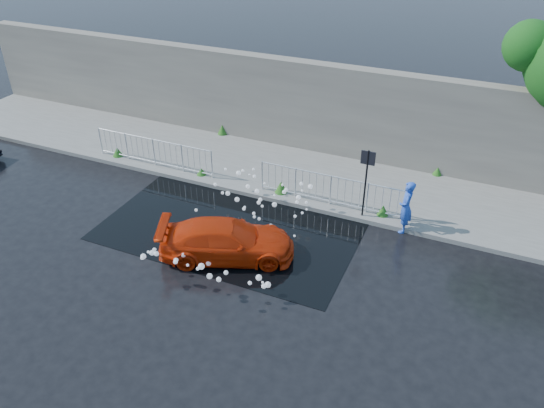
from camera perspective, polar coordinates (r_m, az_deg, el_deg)
The scene contains 12 objects.
ground at distance 16.58m, azimuth -7.46°, elevation -3.83°, with size 90.00×90.00×0.00m, color black.
pavement at distance 20.29m, azimuth -0.39°, elevation 3.91°, with size 30.00×4.00×0.15m, color slate.
curb at distance 18.72m, azimuth -2.89°, elevation 1.28°, with size 30.00×0.25×0.16m, color slate.
retaining_wall at distance 21.38m, azimuth 2.04°, elevation 10.78°, with size 30.00×0.60×3.50m, color #645C54.
puddle at distance 17.07m, azimuth -4.33°, elevation -2.43°, with size 8.00×5.00×0.01m, color black.
sign_post at distance 16.75m, azimuth 10.13°, elevation 3.29°, with size 0.45×0.06×2.50m.
railing_left at distance 20.57m, azimuth -12.59°, elevation 5.57°, with size 5.05×0.05×1.10m.
railing_right at distance 17.71m, azimuth 6.31°, elevation 1.62°, with size 5.05×0.05×1.10m.
weeds at distance 19.86m, azimuth -1.41°, elevation 4.08°, with size 12.17×3.93×0.43m.
water_spray at distance 15.88m, azimuth -3.23°, elevation -2.09°, with size 3.70×5.53×0.97m.
red_car at distance 15.50m, azimuth -4.87°, elevation -3.92°, with size 1.59×3.92×1.14m, color red.
person at distance 16.89m, azimuth 14.21°, elevation -0.33°, with size 0.64×0.42×1.75m, color blue.
Camera 1 is at (7.33, -11.33, 9.64)m, focal length 35.00 mm.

